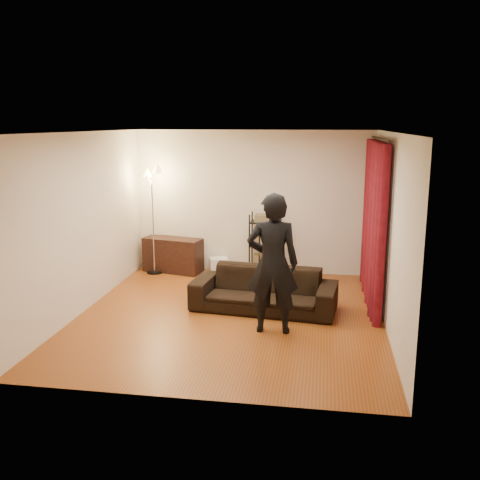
% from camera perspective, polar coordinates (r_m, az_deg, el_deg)
% --- Properties ---
extents(floor, '(5.00, 5.00, 0.00)m').
position_cam_1_polar(floor, '(8.09, -1.04, -8.07)').
color(floor, '#904018').
rests_on(floor, ground).
extents(ceiling, '(5.00, 5.00, 0.00)m').
position_cam_1_polar(ceiling, '(7.58, -1.12, 11.44)').
color(ceiling, white).
rests_on(ceiling, ground).
extents(wall_back, '(5.00, 0.00, 5.00)m').
position_cam_1_polar(wall_back, '(10.15, 1.38, 4.04)').
color(wall_back, beige).
rests_on(wall_back, ground).
extents(wall_front, '(5.00, 0.00, 5.00)m').
position_cam_1_polar(wall_front, '(5.34, -5.77, -3.73)').
color(wall_front, beige).
rests_on(wall_front, ground).
extents(wall_left, '(0.00, 5.00, 5.00)m').
position_cam_1_polar(wall_left, '(8.40, -16.38, 1.77)').
color(wall_left, beige).
rests_on(wall_left, ground).
extents(wall_right, '(0.00, 5.00, 5.00)m').
position_cam_1_polar(wall_right, '(7.66, 15.74, 0.81)').
color(wall_right, beige).
rests_on(wall_right, ground).
extents(curtain_rod, '(0.04, 2.65, 0.04)m').
position_cam_1_polar(curtain_rod, '(8.63, 14.70, 10.37)').
color(curtain_rod, black).
rests_on(curtain_rod, wall_right).
extents(curtain, '(0.22, 2.65, 2.55)m').
position_cam_1_polar(curtain, '(8.76, 14.11, 1.82)').
color(curtain, maroon).
rests_on(curtain, ground).
extents(sofa, '(2.27, 1.09, 0.64)m').
position_cam_1_polar(sofa, '(8.24, 2.57, -5.33)').
color(sofa, black).
rests_on(sofa, ground).
extents(person, '(0.74, 0.51, 1.93)m').
position_cam_1_polar(person, '(7.23, 3.50, -2.54)').
color(person, black).
rests_on(person, ground).
extents(media_cabinet, '(1.20, 0.67, 0.66)m').
position_cam_1_polar(media_cabinet, '(10.40, -7.16, -1.59)').
color(media_cabinet, black).
rests_on(media_cabinet, ground).
extents(storage_boxes, '(0.41, 0.37, 0.29)m').
position_cam_1_polar(storage_boxes, '(10.32, -2.30, -2.68)').
color(storage_boxes, silver).
rests_on(storage_boxes, ground).
extents(wire_shelf, '(0.56, 0.40, 1.20)m').
position_cam_1_polar(wire_shelf, '(9.96, 2.70, -0.54)').
color(wire_shelf, black).
rests_on(wire_shelf, ground).
extents(floor_lamp, '(0.45, 0.45, 2.03)m').
position_cam_1_polar(floor_lamp, '(10.21, -9.27, 2.00)').
color(floor_lamp, silver).
rests_on(floor_lamp, ground).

